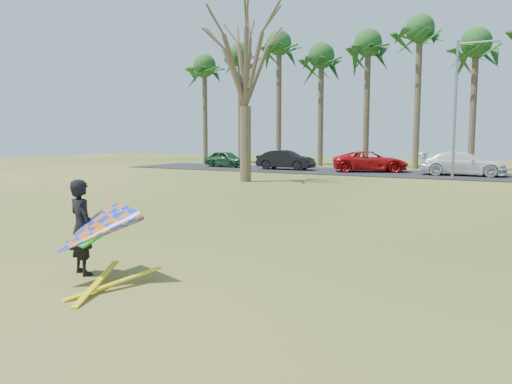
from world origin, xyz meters
The scene contains 16 objects.
ground centered at (0.00, 0.00, 0.00)m, with size 100.00×100.00×0.00m, color #285111.
parking_strip centered at (0.00, 25.00, 0.03)m, with size 46.00×7.00×0.06m, color black.
palm_0 centered at (-22.00, 31.00, 9.17)m, with size 4.84×4.84×10.84m.
palm_1 centered at (-18.00, 31.00, 9.85)m, with size 4.84×4.84×11.54m.
palm_2 centered at (-14.00, 31.00, 10.52)m, with size 4.84×4.84×12.24m.
palm_3 centered at (-10.00, 31.00, 9.17)m, with size 4.84×4.84×10.84m.
palm_4 centered at (-6.00, 31.00, 9.85)m, with size 4.84×4.84×11.54m.
palm_5 centered at (-2.00, 31.00, 10.52)m, with size 4.84×4.84×12.24m.
palm_6 centered at (2.00, 31.00, 9.17)m, with size 4.84×4.84×10.84m.
bare_tree_left centered at (-8.00, 15.00, 6.92)m, with size 6.60×6.60×9.70m.
streetlight centered at (2.16, 22.00, 4.46)m, with size 2.28×0.18×8.00m.
car_0 centered at (-15.86, 25.21, 0.71)m, with size 1.53×3.79×1.29m, color #1C4626.
car_1 centered at (-10.17, 24.62, 0.78)m, with size 1.52×4.36×1.44m, color black.
car_2 centered at (-3.94, 25.39, 0.78)m, with size 2.40×5.21×1.45m, color red.
car_3 centered at (2.20, 24.92, 0.82)m, with size 2.13×5.24×1.52m, color white.
kite_flyer centered at (-0.51, -3.10, 0.85)m, with size 2.13×2.39×2.02m.
Camera 1 is at (6.27, -9.14, 2.52)m, focal length 35.00 mm.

